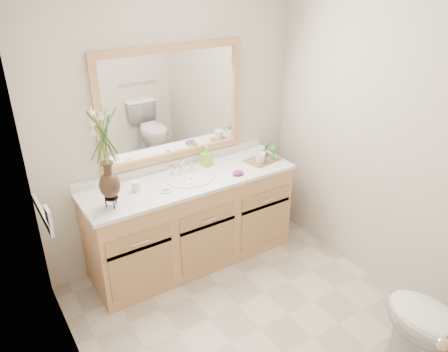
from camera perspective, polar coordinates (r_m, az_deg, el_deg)
floor at (r=3.47m, az=4.66°, el=-19.18°), size 2.60×2.60×0.00m
wall_back at (r=3.77m, az=-6.71°, el=6.37°), size 2.40×0.02×2.40m
wall_left at (r=2.31m, az=-18.98°, el=-8.72°), size 0.02×2.60×2.40m
wall_right at (r=3.57m, az=20.99°, el=3.58°), size 0.02×2.60×2.40m
vanity at (r=3.89m, az=-4.20°, el=-5.98°), size 1.80×0.55×0.80m
counter at (r=3.69m, az=-4.40°, el=-0.51°), size 1.84×0.57×0.03m
sink at (r=3.69m, az=-4.25°, el=-1.16°), size 0.38×0.34×0.23m
mirror at (r=3.69m, az=-6.72°, el=9.27°), size 1.32×0.04×0.97m
switch_plate at (r=3.07m, az=-21.97°, el=-4.87°), size 0.02×0.12×0.12m
toilet at (r=3.22m, az=26.18°, el=-17.78°), size 0.42×0.75×0.74m
flower_vase at (r=3.15m, az=-15.37°, el=4.15°), size 0.18×0.18×0.74m
tumbler at (r=3.52m, az=-11.45°, el=-1.32°), size 0.07×0.07×0.08m
soap_dish at (r=3.49m, az=-7.66°, el=-1.80°), size 0.10×0.10×0.03m
soap_bottle at (r=3.88m, az=-2.30°, el=2.51°), size 0.08×0.09×0.16m
purple_dish at (r=3.72m, az=1.84°, el=0.41°), size 0.11×0.10×0.04m
tray at (r=4.01m, az=5.02°, el=2.13°), size 0.33×0.24×0.01m
mug_left at (r=3.92m, az=4.72°, el=2.44°), size 0.12×0.12×0.10m
mug_right at (r=4.03m, az=4.60°, el=3.17°), size 0.14×0.13×0.11m
goblet_front at (r=3.98m, az=6.50°, el=3.38°), size 0.06×0.06×0.13m
goblet_back at (r=4.08m, az=5.46°, el=3.98°), size 0.06×0.06×0.13m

